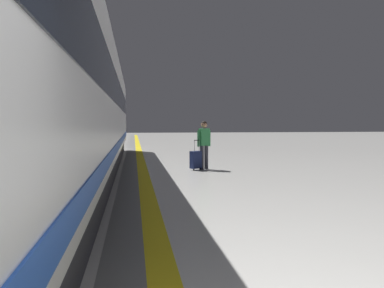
# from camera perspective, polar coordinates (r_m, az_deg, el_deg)

# --- Properties ---
(safety_line_strip) EXTENTS (0.36, 80.00, 0.01)m
(safety_line_strip) POSITION_cam_1_polar(r_m,az_deg,el_deg) (10.98, -6.99, -5.43)
(safety_line_strip) COLOR yellow
(safety_line_strip) RESTS_ON ground
(tactile_edge_band) EXTENTS (0.69, 80.00, 0.01)m
(tactile_edge_band) POSITION_cam_1_polar(r_m,az_deg,el_deg) (10.98, -8.90, -5.45)
(tactile_edge_band) COLOR slate
(tactile_edge_band) RESTS_ON ground
(high_speed_train) EXTENTS (2.94, 33.15, 4.97)m
(high_speed_train) POSITION_cam_1_polar(r_m,az_deg,el_deg) (7.66, -23.10, 9.35)
(high_speed_train) COLOR #38383D
(high_speed_train) RESTS_ON ground
(passenger_near) EXTENTS (0.50, 0.31, 1.69)m
(passenger_near) POSITION_cam_1_polar(r_m,az_deg,el_deg) (13.50, 1.79, 0.38)
(passenger_near) COLOR #383842
(passenger_near) RESTS_ON ground
(suitcase_near) EXTENTS (0.44, 0.38, 1.05)m
(suitcase_near) POSITION_cam_1_polar(r_m,az_deg,el_deg) (13.34, 0.54, -2.34)
(suitcase_near) COLOR #19234C
(suitcase_near) RESTS_ON ground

